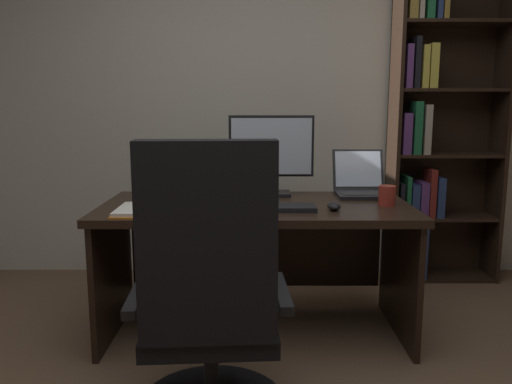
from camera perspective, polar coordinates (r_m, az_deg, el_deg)
The scene contains 13 objects.
wall_back at distance 3.76m, azimuth 1.60°, elevation 12.28°, with size 5.69×0.12×2.80m, color beige.
desk at distance 2.81m, azimuth 0.04°, elevation -4.90°, with size 1.62×0.78×0.72m.
bookshelf at distance 3.75m, azimuth 19.29°, elevation 6.76°, with size 0.76×0.29×2.22m.
office_chair at distance 1.95m, azimuth -5.18°, elevation -13.27°, with size 0.63×0.60×1.12m.
monitor at distance 2.92m, azimuth 1.77°, elevation 4.14°, with size 0.49×0.16×0.46m.
laptop at distance 3.01m, azimuth 11.76°, elevation 0.69°, with size 0.30×0.34×0.25m.
keyboard at distance 2.53m, azimuth 2.02°, elevation -1.77°, with size 0.42×0.15×0.02m, color black.
computer_mouse at distance 2.56m, azimuth 8.75°, elevation -1.58°, with size 0.06×0.10×0.04m, color black.
reading_stand_with_book at distance 3.03m, azimuth -8.21°, elevation 1.21°, with size 0.32×0.28×0.14m.
open_binder at distance 2.52m, azimuth -10.42°, elevation -1.98°, with size 0.45×0.31×0.02m.
notepad at distance 2.70m, azimuth -4.26°, elevation -1.20°, with size 0.15×0.21×0.01m, color silver.
pen at distance 2.70m, azimuth -3.84°, elevation -1.02°, with size 0.01×0.01×0.14m, color maroon.
coffee_mug at distance 2.72m, azimuth 14.49°, elevation -0.40°, with size 0.09×0.09×0.10m, color maroon.
Camera 1 is at (-0.10, -1.68, 1.24)m, focal length 35.75 mm.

